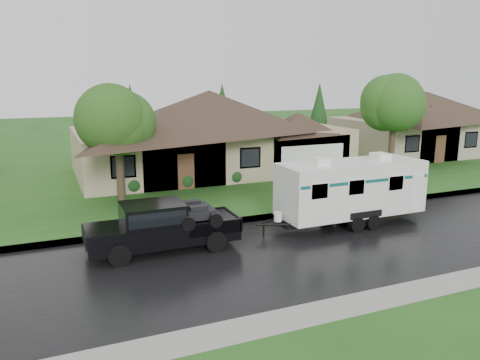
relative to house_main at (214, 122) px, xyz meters
name	(u,v)px	position (x,y,z in m)	size (l,w,h in m)	color
ground	(274,234)	(-2.29, -13.84, -3.59)	(140.00, 140.00, 0.00)	#25561B
road	(298,250)	(-2.29, -15.84, -3.59)	(140.00, 8.00, 0.01)	black
curb	(253,219)	(-2.29, -11.59, -3.52)	(140.00, 0.50, 0.15)	gray
lawn	(179,171)	(-2.29, 1.16, -3.52)	(140.00, 26.00, 0.15)	#25561B
house_main	(214,122)	(0.00, 0.00, 0.00)	(19.44, 10.80, 6.90)	tan
house_neighbor	(428,116)	(19.97, 0.50, -0.27)	(15.12, 9.72, 6.45)	tan
tree_left_green	(118,123)	(-7.57, -6.64, 0.76)	(3.66, 3.66, 6.06)	#382B1E
tree_right_green	(394,106)	(11.13, -5.35, 1.10)	(3.95, 3.95, 6.54)	#382B1E
shrub_row	(235,175)	(-0.29, -4.54, -2.94)	(13.60, 1.00, 1.00)	#143814
pickup_truck	(160,225)	(-7.22, -13.82, -2.56)	(5.78, 2.20, 1.93)	black
travel_trailer	(351,188)	(1.58, -13.82, -1.90)	(7.12, 2.50, 3.20)	white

